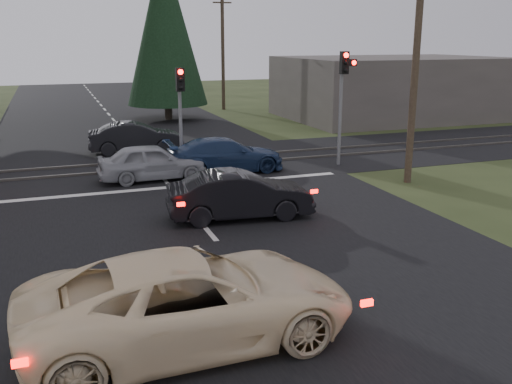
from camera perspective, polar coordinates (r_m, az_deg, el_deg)
name	(u,v)px	position (r m, az deg, el deg)	size (l,w,h in m)	color
ground	(243,272)	(13.24, -1.32, -8.03)	(120.00, 120.00, 0.00)	#293317
road	(162,176)	(22.50, -9.43, 1.55)	(14.00, 100.00, 0.01)	black
rail_corridor	(153,166)	(24.42, -10.30, 2.58)	(120.00, 8.00, 0.01)	black
stop_line	(171,187)	(20.78, -8.51, 0.48)	(13.00, 0.35, 0.00)	silver
rail_near	(156,169)	(23.64, -9.97, 2.30)	(120.00, 0.12, 0.10)	#59544C
rail_far	(149,161)	(25.18, -10.61, 3.05)	(120.00, 0.12, 0.10)	#59544C
traffic_signal_right	(344,86)	(23.98, 8.77, 10.43)	(0.68, 0.48, 4.70)	slate
traffic_signal_center	(181,101)	(22.87, -7.56, 8.97)	(0.32, 0.48, 4.10)	slate
utility_pole_near	(416,52)	(21.46, 15.75, 13.29)	(1.80, 0.26, 9.00)	#4C3D2D
utility_pole_mid	(223,45)	(43.35, -3.35, 14.46)	(1.80, 0.26, 9.00)	#4C3D2D
utility_pole_far	(160,43)	(67.69, -9.58, 14.51)	(1.80, 0.26, 9.00)	#4C3D2D
conifer_tree	(165,26)	(38.27, -9.08, 16.12)	(5.20, 5.20, 11.00)	#473D33
building_right	(392,87)	(40.16, 13.45, 10.14)	(14.00, 10.00, 4.00)	#59514C
cream_coupe	(190,300)	(10.14, -6.61, -10.66)	(2.68, 5.82, 1.62)	#FEE4B6
dark_hatchback	(240,195)	(16.89, -1.62, -0.33)	(1.49, 4.28, 1.41)	black
silver_car	(152,162)	(21.87, -10.34, 2.96)	(1.63, 4.05, 1.38)	#92949A
blue_sedan	(225,155)	(22.85, -3.12, 3.70)	(1.93, 4.74, 1.38)	#192B4D
dark_car_far	(136,138)	(27.39, -11.93, 5.35)	(1.51, 4.32, 1.42)	black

